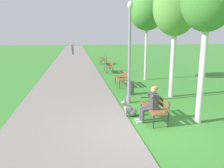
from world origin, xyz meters
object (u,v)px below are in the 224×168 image
person_seated_on_near_bench (151,103)px  lamp_post_near (129,53)px  dog_grey (130,110)px  park_bench_far (109,66)px  park_bench_mid (122,77)px  park_bench_furthest (104,59)px  pedestrian_distant (73,49)px  park_bench_near (156,106)px  birch_tree_third (147,12)px  birch_tree_second (176,7)px  litter_bin (130,88)px

person_seated_on_near_bench → lamp_post_near: (-0.24, 2.23, 1.52)m
dog_grey → park_bench_far: bearing=85.8°
park_bench_mid → park_bench_furthest: (0.15, 9.95, 0.00)m
park_bench_mid → park_bench_furthest: bearing=89.1°
dog_grey → pedestrian_distant: (-2.31, 26.74, 0.58)m
park_bench_near → person_seated_on_near_bench: 0.29m
dog_grey → lamp_post_near: size_ratio=0.19×
park_bench_far → person_seated_on_near_bench: size_ratio=1.20×
park_bench_far → lamp_post_near: 8.38m
person_seated_on_near_bench → birch_tree_third: bearing=74.1°
park_bench_mid → person_seated_on_near_bench: (-0.16, -5.55, 0.17)m
dog_grey → lamp_post_near: lamp_post_near is taller
birch_tree_second → birch_tree_third: (0.01, 4.16, 0.20)m
park_bench_mid → dog_grey: 5.05m
park_bench_mid → park_bench_furthest: same height
park_bench_mid → pedestrian_distant: pedestrian_distant is taller
park_bench_furthest → birch_tree_third: 9.43m
park_bench_mid → birch_tree_third: 4.48m
birch_tree_second → litter_bin: birch_tree_second is taller
lamp_post_near → park_bench_far: bearing=87.4°
pedestrian_distant → park_bench_far: bearing=-79.8°
park_bench_near → park_bench_far: (-0.08, 10.32, 0.00)m
park_bench_far → lamp_post_near: (-0.37, -8.20, 1.69)m
park_bench_near → person_seated_on_near_bench: (-0.21, -0.11, 0.17)m
park_bench_far → birch_tree_second: birch_tree_second is taller
dog_grey → litter_bin: size_ratio=1.18×
birch_tree_second → pedestrian_distant: (-4.90, 24.42, -3.28)m
birch_tree_third → lamp_post_near: bearing=-115.1°
lamp_post_near → pedestrian_distant: bearing=96.1°
park_bench_furthest → person_seated_on_near_bench: 15.50m
park_bench_mid → dog_grey: park_bench_mid is taller
dog_grey → pedestrian_distant: size_ratio=0.50×
person_seated_on_near_bench → park_bench_far: bearing=89.3°
park_bench_mid → person_seated_on_near_bench: size_ratio=1.20×
person_seated_on_near_bench → litter_bin: 3.60m
person_seated_on_near_bench → pedestrian_distant: 27.46m
park_bench_mid → birch_tree_third: birch_tree_third is taller
litter_bin → pedestrian_distant: bearing=97.4°
park_bench_mid → lamp_post_near: (-0.40, -3.32, 1.69)m
park_bench_mid → pedestrian_distant: 21.97m
park_bench_mid → birch_tree_third: (1.85, 1.49, 3.80)m
park_bench_near → litter_bin: 3.48m
park_bench_mid → park_bench_far: (-0.04, 4.88, 0.00)m
dog_grey → park_bench_furthest: bearing=86.5°
park_bench_near → birch_tree_second: birch_tree_second is taller
birch_tree_second → pedestrian_distant: size_ratio=3.30×
birch_tree_second → park_bench_near: bearing=-122.8°
park_bench_mid → park_bench_furthest: size_ratio=1.00×
park_bench_far → park_bench_furthest: same height
park_bench_near → dog_grey: size_ratio=1.82×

